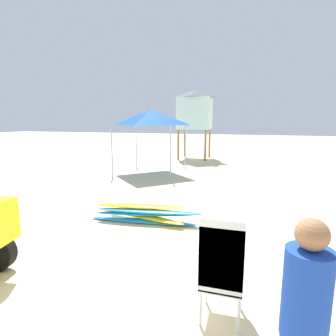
# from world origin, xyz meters

# --- Properties ---
(ground) EXTENTS (80.00, 80.00, 0.00)m
(ground) POSITION_xyz_m (0.00, 0.00, 0.00)
(ground) COLOR beige
(stacked_plastic_chairs) EXTENTS (0.48, 0.48, 1.29)m
(stacked_plastic_chairs) POSITION_xyz_m (1.58, 0.24, 0.74)
(stacked_plastic_chairs) COLOR silver
(stacked_plastic_chairs) RESTS_ON ground
(surfboard_pile) EXTENTS (2.62, 0.76, 0.40)m
(surfboard_pile) POSITION_xyz_m (-0.43, 2.93, 0.20)
(surfboard_pile) COLOR #268CCC
(surfboard_pile) RESTS_ON ground
(lifeguard_near_center) EXTENTS (0.32, 0.32, 1.68)m
(lifeguard_near_center) POSITION_xyz_m (2.24, -0.73, 0.97)
(lifeguard_near_center) COLOR black
(lifeguard_near_center) RESTS_ON ground
(popup_canopy) EXTENTS (2.50, 2.50, 2.72)m
(popup_canopy) POSITION_xyz_m (-2.30, 8.47, 2.39)
(popup_canopy) COLOR #B2B2B7
(popup_canopy) RESTS_ON ground
(lifeguard_tower) EXTENTS (1.98, 1.98, 3.98)m
(lifeguard_tower) POSITION_xyz_m (-1.42, 13.44, 2.87)
(lifeguard_tower) COLOR olive
(lifeguard_tower) RESTS_ON ground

